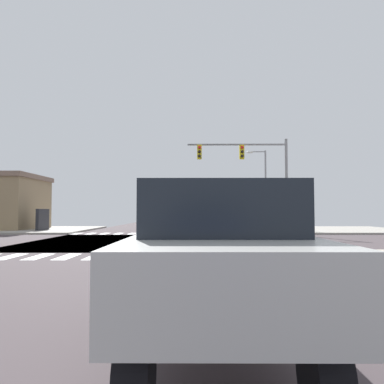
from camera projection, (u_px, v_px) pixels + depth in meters
name	position (u px, v px, depth m)	size (l,w,h in m)	color
ground	(162.00, 242.00, 21.12)	(90.00, 90.00, 0.05)	#463C40
sidewalk_corner_ne	(329.00, 230.00, 33.03)	(12.00, 12.00, 0.14)	#A09B91
sidewalk_corner_nw	(20.00, 230.00, 33.20)	(12.00, 12.00, 0.14)	#9B968D
crosswalk_near	(138.00, 257.00, 13.84)	(13.50, 2.00, 0.01)	white
crosswalk_far	(167.00, 234.00, 28.42)	(13.50, 2.00, 0.01)	white
traffic_signal_mast	(248.00, 163.00, 28.17)	(7.17, 0.55, 6.80)	gray
street_lamp	(263.00, 181.00, 35.51)	(1.78, 0.32, 7.11)	gray
sedan_nearside_1	(151.00, 215.00, 60.83)	(1.80, 4.30, 1.88)	black
sedan_farside_2	(218.00, 252.00, 4.52)	(1.80, 4.30, 1.88)	black
box_truck_trailing_1	(169.00, 205.00, 57.15)	(2.40, 7.20, 4.85)	black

